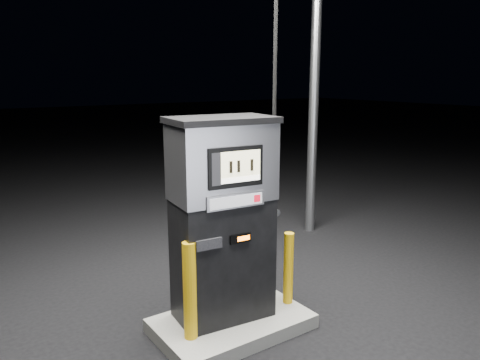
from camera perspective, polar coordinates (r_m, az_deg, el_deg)
ground at (r=5.28m, az=-1.01°, el=-17.78°), size 80.00×80.00×0.00m
pump_island at (r=5.25m, az=-1.02°, el=-17.07°), size 1.60×1.00×0.15m
fuel_dispenser at (r=4.83m, az=-2.12°, el=-4.61°), size 1.20×0.74×4.41m
bollard_left at (r=4.65m, az=-6.13°, el=-13.29°), size 0.15×0.15×0.99m
bollard_right at (r=5.36m, az=5.91°, el=-10.64°), size 0.12×0.12×0.83m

